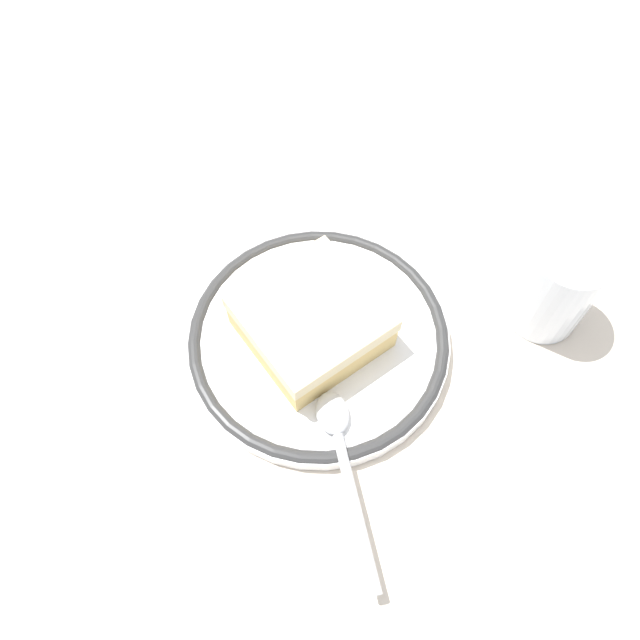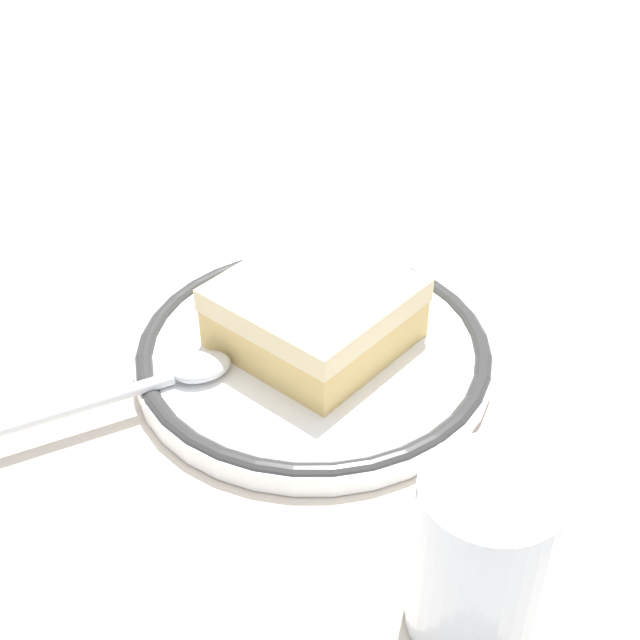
{
  "view_description": "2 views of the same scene",
  "coord_description": "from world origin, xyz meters",
  "px_view_note": "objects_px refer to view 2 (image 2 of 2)",
  "views": [
    {
      "loc": [
        0.05,
        -0.22,
        0.45
      ],
      "look_at": [
        -0.02,
        0.0,
        0.03
      ],
      "focal_mm": 34.43,
      "sensor_mm": 36.0,
      "label": 1
    },
    {
      "loc": [
        0.39,
        0.04,
        0.35
      ],
      "look_at": [
        -0.02,
        0.0,
        0.03
      ],
      "focal_mm": 50.21,
      "sensor_mm": 36.0,
      "label": 2
    }
  ],
  "objects_px": {
    "plate": "(320,353)",
    "spoon": "(150,383)",
    "cup": "(480,565)",
    "cake_slice": "(322,313)"
  },
  "relations": [
    {
      "from": "plate",
      "to": "spoon",
      "type": "xyz_separation_m",
      "value": [
        0.05,
        -0.09,
        0.01
      ]
    },
    {
      "from": "plate",
      "to": "cup",
      "type": "relative_size",
      "value": 2.51
    },
    {
      "from": "cake_slice",
      "to": "cup",
      "type": "relative_size",
      "value": 1.61
    },
    {
      "from": "plate",
      "to": "cup",
      "type": "bearing_deg",
      "value": 26.55
    },
    {
      "from": "cake_slice",
      "to": "spoon",
      "type": "xyz_separation_m",
      "value": [
        0.05,
        -0.09,
        -0.02
      ]
    },
    {
      "from": "spoon",
      "to": "cup",
      "type": "bearing_deg",
      "value": 55.26
    },
    {
      "from": "plate",
      "to": "cup",
      "type": "height_order",
      "value": "cup"
    },
    {
      "from": "cake_slice",
      "to": "spoon",
      "type": "distance_m",
      "value": 0.11
    },
    {
      "from": "cake_slice",
      "to": "cup",
      "type": "distance_m",
      "value": 0.19
    },
    {
      "from": "spoon",
      "to": "cup",
      "type": "height_order",
      "value": "cup"
    }
  ]
}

